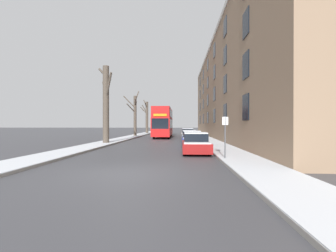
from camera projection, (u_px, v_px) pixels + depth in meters
The scene contains 15 objects.
ground_plane at pixel (124, 174), 8.98m from camera, with size 320.00×320.00×0.00m, color #424247.
sidewalk_left at pixel (152, 132), 62.21m from camera, with size 2.42×130.00×0.16m.
sidewalk_right at pixel (192, 132), 61.60m from camera, with size 2.42×130.00×0.16m.
terrace_facade_right at pixel (242, 89), 33.09m from camera, with size 9.10×48.76×14.45m.
bare_tree_left_0 at pixel (106, 103), 22.88m from camera, with size 2.25×2.62×8.04m.
bare_tree_left_1 at pixel (135, 114), 37.33m from camera, with size 2.51×4.65×7.82m.
bare_tree_left_2 at pixel (147, 116), 51.24m from camera, with size 2.14×3.35×7.86m.
double_decker_bus at pixel (163, 121), 35.70m from camera, with size 2.58×11.36×4.53m.
parked_car_0 at pixel (196, 144), 15.53m from camera, with size 1.83×4.07×1.44m.
parked_car_1 at pixel (192, 139), 20.60m from camera, with size 1.83×4.09×1.42m.
parked_car_2 at pixel (189, 136), 26.96m from camera, with size 1.84×4.27×1.34m.
parked_car_3 at pixel (188, 134), 32.28m from camera, with size 1.82×4.11×1.50m.
oncoming_van at pixel (164, 128), 55.51m from camera, with size 1.98×4.93×2.33m.
pedestrian_left_sidewalk at pixel (107, 134), 23.48m from camera, with size 0.39×0.39×1.80m.
street_sign_post at pixel (225, 135), 12.14m from camera, with size 0.32×0.07×2.42m.
Camera 1 is at (2.24, -8.87, 1.94)m, focal length 24.00 mm.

